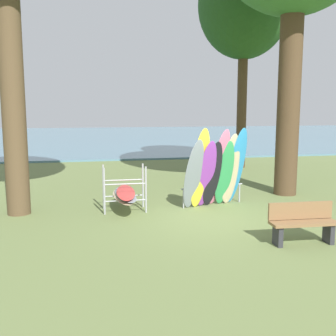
{
  "coord_description": "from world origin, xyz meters",
  "views": [
    {
      "loc": [
        -3.06,
        -9.62,
        2.79
      ],
      "look_at": [
        -0.86,
        1.46,
        1.1
      ],
      "focal_mm": 42.98,
      "sensor_mm": 36.0,
      "label": 1
    }
  ],
  "objects_px": {
    "leaning_board_pile": "(216,171)",
    "board_storage_rack": "(125,194)",
    "park_bench": "(303,222)",
    "tree_mid_behind": "(244,6)"
  },
  "relations": [
    {
      "from": "leaning_board_pile",
      "to": "board_storage_rack",
      "type": "height_order",
      "value": "leaning_board_pile"
    },
    {
      "from": "park_bench",
      "to": "board_storage_rack",
      "type": "bearing_deg",
      "value": 134.76
    },
    {
      "from": "board_storage_rack",
      "to": "park_bench",
      "type": "distance_m",
      "value": 4.79
    },
    {
      "from": "leaning_board_pile",
      "to": "board_storage_rack",
      "type": "bearing_deg",
      "value": 177.97
    },
    {
      "from": "tree_mid_behind",
      "to": "board_storage_rack",
      "type": "distance_m",
      "value": 11.66
    },
    {
      "from": "tree_mid_behind",
      "to": "leaning_board_pile",
      "type": "height_order",
      "value": "tree_mid_behind"
    },
    {
      "from": "leaning_board_pile",
      "to": "tree_mid_behind",
      "type": "bearing_deg",
      "value": 63.73
    },
    {
      "from": "tree_mid_behind",
      "to": "leaning_board_pile",
      "type": "bearing_deg",
      "value": -116.27
    },
    {
      "from": "tree_mid_behind",
      "to": "leaning_board_pile",
      "type": "distance_m",
      "value": 10.25
    },
    {
      "from": "leaning_board_pile",
      "to": "park_bench",
      "type": "xyz_separation_m",
      "value": [
        0.82,
        -3.31,
        -0.58
      ]
    }
  ]
}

